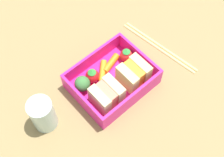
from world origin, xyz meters
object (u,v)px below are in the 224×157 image
at_px(strawberry_far_left, 126,55).
at_px(chopstick_pair, 159,46).
at_px(sandwich_center_left, 107,95).
at_px(drinking_glass, 43,114).
at_px(sandwich_left, 134,74).
at_px(carrot_stick_far_left, 104,71).
at_px(carrot_stick_left, 111,63).
at_px(broccoli_floret, 82,84).
at_px(strawberry_left, 92,76).

relative_size(strawberry_far_left, chopstick_pair, 0.17).
relative_size(sandwich_center_left, chopstick_pair, 0.27).
relative_size(sandwich_center_left, strawberry_far_left, 1.63).
bearing_deg(drinking_glass, sandwich_left, 165.63).
bearing_deg(carrot_stick_far_left, drinking_glass, 2.30).
bearing_deg(drinking_glass, sandwich_center_left, 157.53).
xyz_separation_m(carrot_stick_left, broccoli_floret, (0.09, 0.01, 0.02)).
xyz_separation_m(sandwich_center_left, chopstick_pair, (-0.19, -0.03, -0.03)).
bearing_deg(drinking_glass, broccoli_floret, -178.06).
xyz_separation_m(carrot_stick_left, strawberry_left, (0.06, 0.00, 0.01)).
bearing_deg(sandwich_left, carrot_stick_left, -80.00).
bearing_deg(sandwich_left, broccoli_floret, -29.49).
bearing_deg(strawberry_far_left, broccoli_floret, -2.16).
height_order(carrot_stick_left, carrot_stick_far_left, carrot_stick_left).
bearing_deg(carrot_stick_far_left, carrot_stick_left, -172.28).
bearing_deg(strawberry_far_left, carrot_stick_left, -16.82).
bearing_deg(drinking_glass, carrot_stick_left, -176.99).
distance_m(strawberry_left, chopstick_pair, 0.19).
height_order(sandwich_left, carrot_stick_left, sandwich_left).
xyz_separation_m(chopstick_pair, drinking_glass, (0.32, -0.02, 0.04)).
height_order(strawberry_far_left, drinking_glass, drinking_glass).
relative_size(broccoli_floret, chopstick_pair, 0.20).
bearing_deg(sandwich_center_left, carrot_stick_far_left, -125.12).
relative_size(chopstick_pair, drinking_glass, 2.57).
xyz_separation_m(strawberry_left, chopstick_pair, (-0.18, 0.03, -0.02)).
relative_size(sandwich_center_left, carrot_stick_left, 1.13).
distance_m(sandwich_left, carrot_stick_far_left, 0.07).
bearing_deg(drinking_glass, strawberry_far_left, 179.71).
xyz_separation_m(carrot_stick_far_left, drinking_glass, (0.17, 0.01, 0.02)).
relative_size(strawberry_left, drinking_glass, 0.44).
bearing_deg(broccoli_floret, carrot_stick_far_left, -177.08).
height_order(carrot_stick_left, strawberry_left, strawberry_left).
height_order(carrot_stick_left, drinking_glass, drinking_glass).
distance_m(chopstick_pair, drinking_glass, 0.32).
relative_size(sandwich_left, carrot_stick_far_left, 1.09).
bearing_deg(strawberry_left, broccoli_floret, 9.17).
bearing_deg(chopstick_pair, strawberry_left, -9.40).
bearing_deg(broccoli_floret, chopstick_pair, 173.29).
bearing_deg(carrot_stick_far_left, chopstick_pair, 169.40).
height_order(broccoli_floret, chopstick_pair, broccoli_floret).
distance_m(carrot_stick_left, carrot_stick_far_left, 0.03).
bearing_deg(strawberry_far_left, sandwich_center_left, 26.17).
bearing_deg(chopstick_pair, broccoli_floret, -6.71).
xyz_separation_m(sandwich_left, carrot_stick_far_left, (0.04, -0.06, -0.02)).
bearing_deg(carrot_stick_far_left, sandwich_center_left, 54.88).
distance_m(strawberry_far_left, strawberry_left, 0.09).
distance_m(sandwich_left, chopstick_pair, 0.12).
bearing_deg(carrot_stick_far_left, strawberry_far_left, 172.78).
height_order(carrot_stick_far_left, drinking_glass, drinking_glass).
height_order(sandwich_left, carrot_stick_far_left, sandwich_left).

